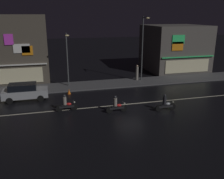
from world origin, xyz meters
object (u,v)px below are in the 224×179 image
at_px(pedestrian_on_sidewalk, 137,73).
at_px(parked_car_near_kerb, 25,91).
at_px(streetlamp_east, 143,44).
at_px(motorcycle_opposite_lane, 66,104).
at_px(motorcycle_following, 165,104).
at_px(motorcycle_lead, 116,105).
at_px(streetlamp_mid, 67,55).
at_px(traffic_cone, 69,92).

xyz_separation_m(pedestrian_on_sidewalk, parked_car_near_kerb, (-13.23, -4.05, -0.18)).
relative_size(streetlamp_east, motorcycle_opposite_lane, 4.09).
bearing_deg(motorcycle_following, motorcycle_lead, -9.36).
height_order(pedestrian_on_sidewalk, motorcycle_opposite_lane, pedestrian_on_sidewalk).
distance_m(streetlamp_east, parked_car_near_kerb, 14.76).
bearing_deg(streetlamp_east, parked_car_near_kerb, -164.86).
height_order(motorcycle_following, motorcycle_opposite_lane, same).
bearing_deg(streetlamp_mid, motorcycle_opposite_lane, -96.71).
relative_size(streetlamp_mid, streetlamp_east, 0.78).
bearing_deg(motorcycle_following, motorcycle_opposite_lane, -13.95).
distance_m(motorcycle_following, traffic_cone, 10.41).
distance_m(motorcycle_lead, traffic_cone, 7.13).
bearing_deg(pedestrian_on_sidewalk, streetlamp_mid, 150.21).
height_order(streetlamp_mid, streetlamp_east, streetlamp_east).
distance_m(parked_car_near_kerb, traffic_cone, 4.47).
xyz_separation_m(streetlamp_mid, parked_car_near_kerb, (-4.57, -3.39, -2.91)).
relative_size(streetlamp_mid, traffic_cone, 11.00).
height_order(pedestrian_on_sidewalk, traffic_cone, pedestrian_on_sidewalk).
xyz_separation_m(motorcycle_following, traffic_cone, (-7.77, 6.91, -0.36)).
relative_size(motorcycle_following, motorcycle_opposite_lane, 1.00).
distance_m(streetlamp_east, motorcycle_opposite_lane, 13.31).
height_order(streetlamp_mid, motorcycle_following, streetlamp_mid).
xyz_separation_m(motorcycle_following, motorcycle_opposite_lane, (-8.43, 2.12, 0.00)).
bearing_deg(motorcycle_opposite_lane, streetlamp_mid, -93.24).
distance_m(pedestrian_on_sidewalk, traffic_cone, 9.48).
xyz_separation_m(motorcycle_lead, motorcycle_opposite_lane, (-4.17, 1.41, 0.00)).
bearing_deg(motorcycle_lead, pedestrian_on_sidewalk, -111.02).
height_order(streetlamp_east, motorcycle_opposite_lane, streetlamp_east).
distance_m(streetlamp_mid, motorcycle_lead, 9.90).
relative_size(parked_car_near_kerb, motorcycle_following, 2.26).
xyz_separation_m(parked_car_near_kerb, motorcycle_lead, (7.87, -5.40, -0.24)).
relative_size(streetlamp_east, motorcycle_lead, 4.09).
height_order(parked_car_near_kerb, traffic_cone, parked_car_near_kerb).
distance_m(pedestrian_on_sidewalk, motorcycle_lead, 10.87).
distance_m(motorcycle_opposite_lane, traffic_cone, 4.85).
distance_m(streetlamp_mid, traffic_cone, 4.37).
distance_m(streetlamp_east, motorcycle_following, 10.76).
distance_m(streetlamp_mid, parked_car_near_kerb, 6.39).
relative_size(parked_car_near_kerb, traffic_cone, 7.82).
height_order(parked_car_near_kerb, motorcycle_following, parked_car_near_kerb).
xyz_separation_m(pedestrian_on_sidewalk, traffic_cone, (-8.87, -3.26, -0.77)).
bearing_deg(streetlamp_mid, motorcycle_lead, -69.42).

